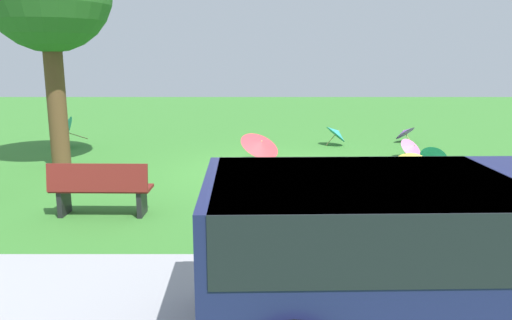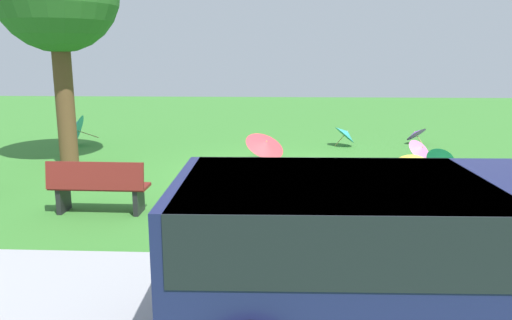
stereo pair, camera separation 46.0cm
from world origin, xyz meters
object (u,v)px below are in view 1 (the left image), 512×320
(parasol_pink_0, at_px, (413,147))
(parasol_red_0, at_px, (261,144))
(parasol_teal_1, at_px, (63,131))
(parasol_teal_2, at_px, (337,132))
(parasol_yellow_1, at_px, (411,176))
(parasol_purple_1, at_px, (404,132))
(parasol_teal_0, at_px, (434,156))
(van_dark, at_px, (445,246))
(park_bench, at_px, (101,188))

(parasol_pink_0, xyz_separation_m, parasol_red_0, (3.84, 0.55, 0.18))
(parasol_teal_1, xyz_separation_m, parasol_teal_2, (-7.78, -0.33, -0.09))
(parasol_red_0, distance_m, parasol_teal_1, 5.93)
(parasol_yellow_1, relative_size, parasol_teal_2, 1.22)
(parasol_purple_1, height_order, parasol_teal_2, parasol_teal_2)
(parasol_teal_0, distance_m, parasol_teal_1, 9.90)
(parasol_pink_0, relative_size, parasol_teal_2, 1.02)
(parasol_red_0, bearing_deg, parasol_teal_0, 171.83)
(van_dark, distance_m, parasol_red_0, 7.75)
(parasol_pink_0, xyz_separation_m, parasol_teal_1, (9.39, -1.54, 0.17))
(van_dark, height_order, parasol_red_0, van_dark)
(parasol_yellow_1, bearing_deg, parasol_pink_0, -107.65)
(parasol_teal_0, xyz_separation_m, parasol_teal_1, (9.53, -2.66, 0.17))
(van_dark, relative_size, parasol_red_0, 3.56)
(parasol_teal_0, bearing_deg, parasol_purple_1, -95.64)
(van_dark, bearing_deg, parasol_teal_0, -108.95)
(parasol_pink_0, bearing_deg, parasol_purple_1, -101.65)
(parasol_red_0, bearing_deg, parasol_purple_1, -145.84)
(parasol_teal_0, distance_m, parasol_teal_2, 3.47)
(parasol_teal_0, xyz_separation_m, parasol_purple_1, (-0.35, -3.51, 0.02))
(van_dark, bearing_deg, parasol_purple_1, -104.67)
(park_bench, bearing_deg, parasol_purple_1, -134.99)
(van_dark, bearing_deg, parasol_red_0, -78.23)
(parasol_pink_0, bearing_deg, parasol_teal_0, 97.43)
(parasol_pink_0, bearing_deg, parasol_teal_2, -49.37)
(parasol_yellow_1, distance_m, parasol_purple_1, 6.21)
(parasol_teal_0, height_order, parasol_pink_0, parasol_teal_0)
(parasol_pink_0, height_order, parasol_teal_1, parasol_teal_1)
(parasol_purple_1, distance_m, parasol_teal_2, 2.16)
(parasol_yellow_1, height_order, parasol_purple_1, parasol_yellow_1)
(parasol_teal_1, bearing_deg, park_bench, 115.68)
(park_bench, relative_size, parasol_yellow_1, 1.69)
(parasol_pink_0, relative_size, parasol_yellow_1, 0.84)
(parasol_teal_0, bearing_deg, parasol_teal_1, -15.59)
(parasol_teal_0, relative_size, parasol_pink_0, 0.93)
(van_dark, relative_size, parasol_teal_2, 5.99)
(parasol_yellow_1, relative_size, parasol_red_0, 0.73)
(park_bench, bearing_deg, parasol_pink_0, -144.76)
(parasol_teal_2, bearing_deg, parasol_red_0, 47.35)
(parasol_teal_0, xyz_separation_m, parasol_teal_2, (1.75, -2.99, 0.08))
(parasol_pink_0, distance_m, parasol_purple_1, 2.44)
(parasol_pink_0, xyz_separation_m, parasol_purple_1, (-0.49, -2.39, 0.01))
(parasol_teal_2, bearing_deg, park_bench, 52.99)
(parasol_pink_0, distance_m, parasol_red_0, 3.88)
(parasol_teal_0, distance_m, parasol_yellow_1, 2.80)
(van_dark, height_order, parasol_teal_1, van_dark)
(van_dark, distance_m, parasol_yellow_1, 4.68)
(parasol_yellow_1, bearing_deg, park_bench, 10.23)
(parasol_pink_0, height_order, parasol_red_0, parasol_red_0)
(parasol_teal_0, relative_size, parasol_teal_2, 0.95)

